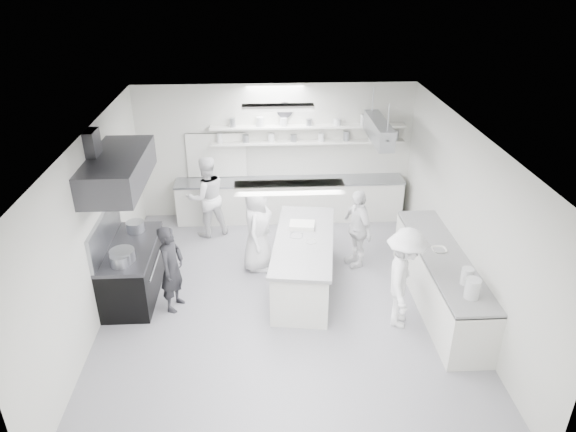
{
  "coord_description": "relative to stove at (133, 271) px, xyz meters",
  "views": [
    {
      "loc": [
        -0.32,
        -7.5,
        5.42
      ],
      "look_at": [
        0.12,
        0.6,
        1.36
      ],
      "focal_mm": 32.8,
      "sensor_mm": 36.0,
      "label": 1
    }
  ],
  "objects": [
    {
      "name": "exhaust_hood",
      "position": [
        0.0,
        -0.0,
        1.9
      ],
      "size": [
        0.85,
        2.0,
        0.5
      ],
      "primitive_type": "cube",
      "color": "#37373B",
      "rests_on": "wall_left"
    },
    {
      "name": "cook_island_left",
      "position": [
        2.18,
        0.76,
        0.42
      ],
      "size": [
        0.73,
        0.95,
        1.74
      ],
      "primitive_type": "imported",
      "rotation": [
        0.0,
        0.0,
        1.34
      ],
      "color": "white",
      "rests_on": "floor"
    },
    {
      "name": "stove",
      "position": [
        0.0,
        0.0,
        0.0
      ],
      "size": [
        0.8,
        1.8,
        0.9
      ],
      "primitive_type": "cube",
      "color": "black",
      "rests_on": "floor"
    },
    {
      "name": "right_counter",
      "position": [
        5.25,
        -0.6,
        0.02
      ],
      "size": [
        0.74,
        3.3,
        0.94
      ],
      "primitive_type": "cube",
      "color": "silver",
      "rests_on": "floor"
    },
    {
      "name": "bowl_island_b",
      "position": [
        3.1,
        -0.03,
        0.5
      ],
      "size": [
        0.25,
        0.25,
        0.06
      ],
      "primitive_type": "imported",
      "rotation": [
        0.0,
        0.0,
        0.35
      ],
      "color": "silver",
      "rests_on": "prep_island"
    },
    {
      "name": "ceiling",
      "position": [
        2.6,
        -0.4,
        2.56
      ],
      "size": [
        6.0,
        7.0,
        0.02
      ],
      "primitive_type": "cube",
      "color": "white",
      "rests_on": "wall_back"
    },
    {
      "name": "light_fixture_rear",
      "position": [
        2.6,
        1.4,
        2.49
      ],
      "size": [
        1.3,
        0.25,
        0.1
      ],
      "primitive_type": "cube",
      "color": "silver",
      "rests_on": "ceiling"
    },
    {
      "name": "shelf_lower",
      "position": [
        3.3,
        2.97,
        1.3
      ],
      "size": [
        4.2,
        0.26,
        0.04
      ],
      "primitive_type": "cube",
      "color": "silver",
      "rests_on": "wall_back"
    },
    {
      "name": "wall_left",
      "position": [
        -0.4,
        -0.4,
        1.05
      ],
      "size": [
        0.04,
        7.0,
        3.0
      ],
      "primitive_type": "cube",
      "color": "beige",
      "rests_on": "floor"
    },
    {
      "name": "wall_clock",
      "position": [
        2.8,
        3.06,
        2.0
      ],
      "size": [
        0.32,
        0.05,
        0.32
      ],
      "primitive_type": "cylinder",
      "rotation": [
        1.57,
        0.0,
        0.0
      ],
      "color": "white",
      "rests_on": "wall_back"
    },
    {
      "name": "wall_front",
      "position": [
        2.6,
        -3.9,
        1.05
      ],
      "size": [
        6.0,
        0.04,
        3.0
      ],
      "primitive_type": "cube",
      "color": "beige",
      "rests_on": "floor"
    },
    {
      "name": "cook_back",
      "position": [
        1.12,
        2.15,
        0.43
      ],
      "size": [
        1.04,
        0.95,
        1.75
      ],
      "primitive_type": "imported",
      "rotation": [
        0.0,
        0.0,
        -2.73
      ],
      "color": "white",
      "rests_on": "floor"
    },
    {
      "name": "floor",
      "position": [
        2.6,
        -0.4,
        -0.46
      ],
      "size": [
        6.0,
        7.0,
        0.02
      ],
      "primitive_type": "cube",
      "color": "gray",
      "rests_on": "ground"
    },
    {
      "name": "bowl_right",
      "position": [
        5.21,
        -0.45,
        0.52
      ],
      "size": [
        0.25,
        0.25,
        0.06
      ],
      "primitive_type": "imported",
      "rotation": [
        0.0,
        0.0,
        0.02
      ],
      "color": "silver",
      "rests_on": "right_counter"
    },
    {
      "name": "prep_island",
      "position": [
        2.99,
        0.08,
        0.01
      ],
      "size": [
        1.27,
        2.59,
        0.92
      ],
      "primitive_type": "cube",
      "rotation": [
        0.0,
        0.0,
        -0.14
      ],
      "color": "silver",
      "rests_on": "floor"
    },
    {
      "name": "cook_island_right",
      "position": [
        4.06,
        0.78,
        0.33
      ],
      "size": [
        0.66,
        0.98,
        1.55
      ],
      "primitive_type": "imported",
      "rotation": [
        0.0,
        0.0,
        -1.23
      ],
      "color": "white",
      "rests_on": "floor"
    },
    {
      "name": "pot_rack",
      "position": [
        4.6,
        2.0,
        1.85
      ],
      "size": [
        0.3,
        1.6,
        0.4
      ],
      "primitive_type": "cube",
      "color": "#94989E",
      "rests_on": "ceiling"
    },
    {
      "name": "wall_back",
      "position": [
        2.6,
        3.1,
        1.05
      ],
      "size": [
        6.0,
        0.04,
        3.0
      ],
      "primitive_type": "cube",
      "color": "beige",
      "rests_on": "floor"
    },
    {
      "name": "stove_pot",
      "position": [
        0.0,
        -0.47,
        0.58
      ],
      "size": [
        0.4,
        0.4,
        0.24
      ],
      "primitive_type": "cylinder",
      "color": "#94989E",
      "rests_on": "stove"
    },
    {
      "name": "light_fixture_front",
      "position": [
        2.6,
        -2.2,
        2.49
      ],
      "size": [
        1.3,
        0.25,
        0.1
      ],
      "primitive_type": "cube",
      "color": "silver",
      "rests_on": "ceiling"
    },
    {
      "name": "back_counter",
      "position": [
        2.9,
        2.8,
        0.01
      ],
      "size": [
        5.0,
        0.6,
        0.92
      ],
      "primitive_type": "cube",
      "color": "silver",
      "rests_on": "floor"
    },
    {
      "name": "wall_right",
      "position": [
        5.6,
        -0.4,
        1.05
      ],
      "size": [
        0.04,
        7.0,
        3.0
      ],
      "primitive_type": "cube",
      "color": "beige",
      "rests_on": "floor"
    },
    {
      "name": "shelf_upper",
      "position": [
        3.3,
        2.97,
        1.65
      ],
      "size": [
        4.2,
        0.26,
        0.04
      ],
      "primitive_type": "cube",
      "color": "silver",
      "rests_on": "wall_back"
    },
    {
      "name": "pass_through_window",
      "position": [
        1.3,
        3.08,
        1.0
      ],
      "size": [
        1.3,
        0.04,
        1.0
      ],
      "primitive_type": "cube",
      "color": "black",
      "rests_on": "wall_back"
    },
    {
      "name": "bowl_island_a",
      "position": [
        2.86,
        0.2,
        0.5
      ],
      "size": [
        0.3,
        0.3,
        0.06
      ],
      "primitive_type": "imported",
      "rotation": [
        0.0,
        0.0,
        -0.33
      ],
      "color": "#94989E",
      "rests_on": "prep_island"
    },
    {
      "name": "cook_right",
      "position": [
        4.47,
        -1.08,
        0.41
      ],
      "size": [
        0.94,
        1.25,
        1.71
      ],
      "primitive_type": "imported",
      "rotation": [
        0.0,
        0.0,
        1.27
      ],
      "color": "white",
      "rests_on": "floor"
    },
    {
      "name": "cook_stove",
      "position": [
        0.76,
        -0.45,
        0.32
      ],
      "size": [
        0.52,
        0.65,
        1.53
      ],
      "primitive_type": "imported",
      "rotation": [
        0.0,
        0.0,
        1.25
      ],
      "color": "black",
      "rests_on": "floor"
    }
  ]
}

